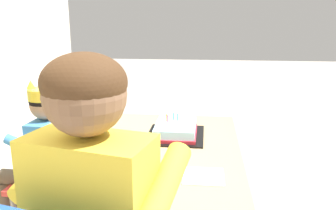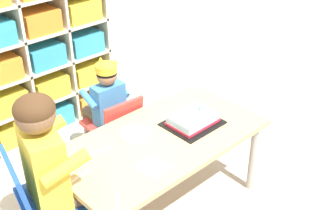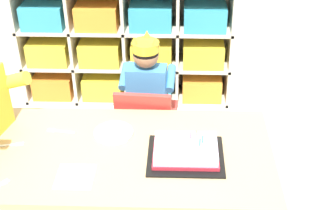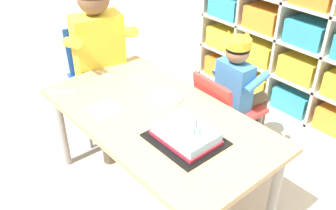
{
  "view_description": "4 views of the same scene",
  "coord_description": "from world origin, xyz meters",
  "px_view_note": "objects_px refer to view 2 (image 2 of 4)",
  "views": [
    {
      "loc": [
        -1.43,
        -0.17,
        1.13
      ],
      "look_at": [
        0.17,
        0.0,
        0.72
      ],
      "focal_mm": 37.92,
      "sensor_mm": 36.0,
      "label": 1
    },
    {
      "loc": [
        -1.42,
        -1.56,
        2.01
      ],
      "look_at": [
        0.1,
        0.04,
        0.71
      ],
      "focal_mm": 47.11,
      "sensor_mm": 36.0,
      "label": 2
    },
    {
      "loc": [
        0.21,
        -1.61,
        1.82
      ],
      "look_at": [
        0.17,
        0.05,
        0.76
      ],
      "focal_mm": 50.18,
      "sensor_mm": 36.0,
      "label": 3
    },
    {
      "loc": [
        1.22,
        -0.98,
        1.62
      ],
      "look_at": [
        0.14,
        -0.05,
        0.69
      ],
      "focal_mm": 40.49,
      "sensor_mm": 36.0,
      "label": 4
    }
  ],
  "objects_px": {
    "birthday_cake_on_tray": "(193,120)",
    "fork_beside_plate_stack": "(98,151)",
    "adult_helper_seated": "(57,162)",
    "fork_scattered_mid_table": "(81,176)",
    "fork_near_child_seat": "(118,201)",
    "activity_table": "(160,146)",
    "classroom_chair_adult_side": "(39,200)",
    "classroom_chair_blue": "(115,126)",
    "paper_plate_stack": "(135,134)",
    "child_with_crown": "(105,101)"
  },
  "relations": [
    {
      "from": "fork_scattered_mid_table",
      "to": "adult_helper_seated",
      "type": "bearing_deg",
      "value": -39.5
    },
    {
      "from": "fork_near_child_seat",
      "to": "activity_table",
      "type": "bearing_deg",
      "value": 152.87
    },
    {
      "from": "classroom_chair_blue",
      "to": "paper_plate_stack",
      "type": "relative_size",
      "value": 3.41
    },
    {
      "from": "activity_table",
      "to": "paper_plate_stack",
      "type": "bearing_deg",
      "value": 124.01
    },
    {
      "from": "activity_table",
      "to": "classroom_chair_adult_side",
      "type": "xyz_separation_m",
      "value": [
        -0.74,
        0.11,
        -0.03
      ]
    },
    {
      "from": "classroom_chair_blue",
      "to": "fork_beside_plate_stack",
      "type": "bearing_deg",
      "value": 45.87
    },
    {
      "from": "classroom_chair_blue",
      "to": "fork_scattered_mid_table",
      "type": "distance_m",
      "value": 0.74
    },
    {
      "from": "birthday_cake_on_tray",
      "to": "fork_beside_plate_stack",
      "type": "height_order",
      "value": "birthday_cake_on_tray"
    },
    {
      "from": "classroom_chair_blue",
      "to": "paper_plate_stack",
      "type": "bearing_deg",
      "value": 74.68
    },
    {
      "from": "classroom_chair_adult_side",
      "to": "fork_beside_plate_stack",
      "type": "distance_m",
      "value": 0.41
    },
    {
      "from": "adult_helper_seated",
      "to": "paper_plate_stack",
      "type": "xyz_separation_m",
      "value": [
        0.54,
        0.04,
        -0.1
      ]
    },
    {
      "from": "child_with_crown",
      "to": "fork_scattered_mid_table",
      "type": "relative_size",
      "value": 6.87
    },
    {
      "from": "classroom_chair_adult_side",
      "to": "fork_scattered_mid_table",
      "type": "height_order",
      "value": "classroom_chair_adult_side"
    },
    {
      "from": "fork_beside_plate_stack",
      "to": "classroom_chair_adult_side",
      "type": "bearing_deg",
      "value": -167.14
    },
    {
      "from": "adult_helper_seated",
      "to": "fork_near_child_seat",
      "type": "distance_m",
      "value": 0.37
    },
    {
      "from": "fork_near_child_seat",
      "to": "fork_scattered_mid_table",
      "type": "xyz_separation_m",
      "value": [
        -0.02,
        0.28,
        0.0
      ]
    },
    {
      "from": "paper_plate_stack",
      "to": "fork_scattered_mid_table",
      "type": "distance_m",
      "value": 0.45
    },
    {
      "from": "child_with_crown",
      "to": "fork_near_child_seat",
      "type": "xyz_separation_m",
      "value": [
        -0.55,
        -0.84,
        0.01
      ]
    },
    {
      "from": "fork_beside_plate_stack",
      "to": "fork_near_child_seat",
      "type": "relative_size",
      "value": 1.06
    },
    {
      "from": "classroom_chair_blue",
      "to": "classroom_chair_adult_side",
      "type": "height_order",
      "value": "classroom_chair_adult_side"
    },
    {
      "from": "paper_plate_stack",
      "to": "classroom_chair_adult_side",
      "type": "bearing_deg",
      "value": -178.38
    },
    {
      "from": "adult_helper_seated",
      "to": "fork_scattered_mid_table",
      "type": "relative_size",
      "value": 8.5
    },
    {
      "from": "fork_beside_plate_stack",
      "to": "paper_plate_stack",
      "type": "bearing_deg",
      "value": 5.75
    },
    {
      "from": "paper_plate_stack",
      "to": "fork_near_child_seat",
      "type": "distance_m",
      "value": 0.56
    },
    {
      "from": "child_with_crown",
      "to": "activity_table",
      "type": "bearing_deg",
      "value": 89.6
    },
    {
      "from": "classroom_chair_adult_side",
      "to": "fork_scattered_mid_table",
      "type": "xyz_separation_m",
      "value": [
        0.21,
        -0.08,
        0.09
      ]
    },
    {
      "from": "classroom_chair_blue",
      "to": "fork_scattered_mid_table",
      "type": "height_order",
      "value": "classroom_chair_blue"
    },
    {
      "from": "classroom_chair_adult_side",
      "to": "fork_near_child_seat",
      "type": "bearing_deg",
      "value": -134.21
    },
    {
      "from": "fork_beside_plate_stack",
      "to": "fork_near_child_seat",
      "type": "height_order",
      "value": "same"
    },
    {
      "from": "activity_table",
      "to": "adult_helper_seated",
      "type": "bearing_deg",
      "value": 172.37
    },
    {
      "from": "classroom_chair_blue",
      "to": "classroom_chair_adult_side",
      "type": "bearing_deg",
      "value": 29.39
    },
    {
      "from": "fork_beside_plate_stack",
      "to": "birthday_cake_on_tray",
      "type": "bearing_deg",
      "value": -7.57
    },
    {
      "from": "paper_plate_stack",
      "to": "fork_beside_plate_stack",
      "type": "xyz_separation_m",
      "value": [
        -0.26,
        0.01,
        -0.0
      ]
    },
    {
      "from": "activity_table",
      "to": "classroom_chair_adult_side",
      "type": "distance_m",
      "value": 0.75
    },
    {
      "from": "adult_helper_seated",
      "to": "fork_scattered_mid_table",
      "type": "distance_m",
      "value": 0.15
    },
    {
      "from": "birthday_cake_on_tray",
      "to": "paper_plate_stack",
      "type": "xyz_separation_m",
      "value": [
        -0.33,
        0.16,
        -0.02
      ]
    },
    {
      "from": "classroom_chair_adult_side",
      "to": "birthday_cake_on_tray",
      "type": "distance_m",
      "value": 1.0
    },
    {
      "from": "birthday_cake_on_tray",
      "to": "fork_beside_plate_stack",
      "type": "relative_size",
      "value": 2.48
    },
    {
      "from": "classroom_chair_blue",
      "to": "fork_near_child_seat",
      "type": "relative_size",
      "value": 4.96
    },
    {
      "from": "classroom_chair_blue",
      "to": "classroom_chair_adult_side",
      "type": "relative_size",
      "value": 0.83
    },
    {
      "from": "birthday_cake_on_tray",
      "to": "fork_near_child_seat",
      "type": "bearing_deg",
      "value": -163.66
    },
    {
      "from": "birthday_cake_on_tray",
      "to": "classroom_chair_blue",
      "type": "bearing_deg",
      "value": 112.23
    },
    {
      "from": "child_with_crown",
      "to": "classroom_chair_adult_side",
      "type": "height_order",
      "value": "child_with_crown"
    },
    {
      "from": "classroom_chair_adult_side",
      "to": "classroom_chair_blue",
      "type": "bearing_deg",
      "value": -51.13
    },
    {
      "from": "activity_table",
      "to": "classroom_chair_blue",
      "type": "distance_m",
      "value": 0.5
    },
    {
      "from": "birthday_cake_on_tray",
      "to": "fork_scattered_mid_table",
      "type": "relative_size",
      "value": 2.64
    },
    {
      "from": "activity_table",
      "to": "paper_plate_stack",
      "type": "height_order",
      "value": "paper_plate_stack"
    },
    {
      "from": "fork_near_child_seat",
      "to": "classroom_chair_blue",
      "type": "bearing_deg",
      "value": -179.74
    },
    {
      "from": "fork_beside_plate_stack",
      "to": "fork_scattered_mid_table",
      "type": "bearing_deg",
      "value": -141.19
    },
    {
      "from": "classroom_chair_blue",
      "to": "fork_scattered_mid_table",
      "type": "xyz_separation_m",
      "value": [
        -0.56,
        -0.45,
        0.17
      ]
    }
  ]
}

